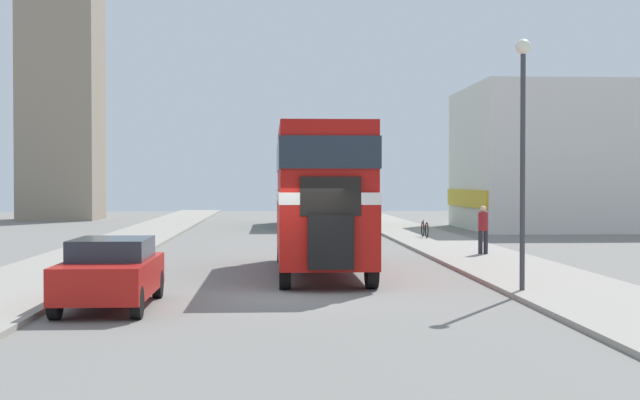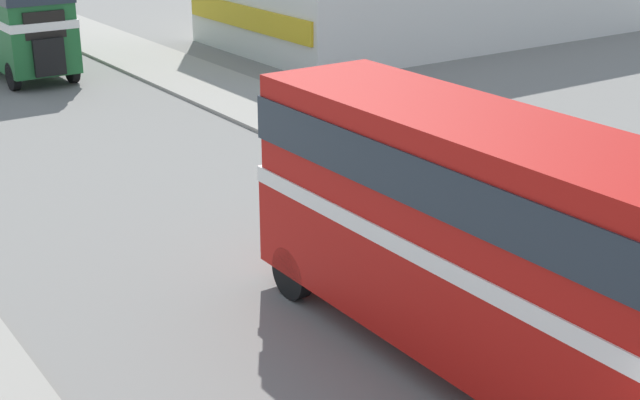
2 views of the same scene
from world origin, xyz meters
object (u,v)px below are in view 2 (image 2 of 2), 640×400
at_px(bicycle_on_pavement, 281,103).
at_px(bus_distant, 1,3).
at_px(double_decker_bus, 480,225).
at_px(pedestrian_walking, 507,159).

bearing_deg(bicycle_on_pavement, bus_distant, 110.42).
xyz_separation_m(double_decker_bus, bus_distant, (0.74, 27.75, 0.07)).
relative_size(double_decker_bus, pedestrian_walking, 5.57).
distance_m(double_decker_bus, bus_distant, 27.76).
xyz_separation_m(bus_distant, bicycle_on_pavement, (4.87, -13.08, -2.05)).
bearing_deg(double_decker_bus, pedestrian_walking, 40.38).
bearing_deg(double_decker_bus, bus_distant, 88.47).
bearing_deg(bus_distant, double_decker_bus, -91.53).
height_order(double_decker_bus, pedestrian_walking, double_decker_bus).
relative_size(bus_distant, pedestrian_walking, 6.30).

